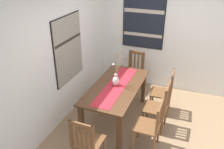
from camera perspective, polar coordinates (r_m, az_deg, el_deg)
name	(u,v)px	position (r m, az deg, el deg)	size (l,w,h in m)	color
ground_plane	(154,132)	(4.67, 10.06, -13.58)	(6.40, 6.40, 0.03)	#8E7051
wall_back	(62,52)	(4.57, -11.90, 5.38)	(6.40, 0.12, 2.70)	silver
wall_side	(177,35)	(5.66, 15.28, 9.20)	(0.12, 6.40, 2.70)	silver
dining_table	(116,91)	(4.56, 1.03, -3.97)	(1.75, 0.86, 0.76)	#51331E
table_runner	(116,86)	(4.50, 1.04, -2.67)	(1.61, 0.36, 0.01)	#B7232D
centerpiece_vase	(116,80)	(4.45, 0.94, -1.22)	(0.24, 0.22, 0.73)	silver
chair_0	(86,142)	(3.70, -6.17, -15.75)	(0.43, 0.43, 0.92)	brown
chair_1	(151,125)	(4.03, 9.28, -11.88)	(0.42, 0.42, 0.91)	brown
chair_2	(164,91)	(4.97, 12.52, -3.92)	(0.44, 0.44, 0.94)	brown
chair_3	(159,106)	(4.47, 11.25, -7.50)	(0.43, 0.43, 0.96)	brown
chair_4	(134,70)	(5.74, 5.38, 0.97)	(0.45, 0.45, 0.93)	brown
painting_on_back_wall	(68,49)	(4.61, -10.52, 6.07)	(0.96, 0.05, 1.28)	black
painting_on_side_wall	(143,22)	(5.66, 7.57, 12.38)	(0.05, 0.99, 1.24)	black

